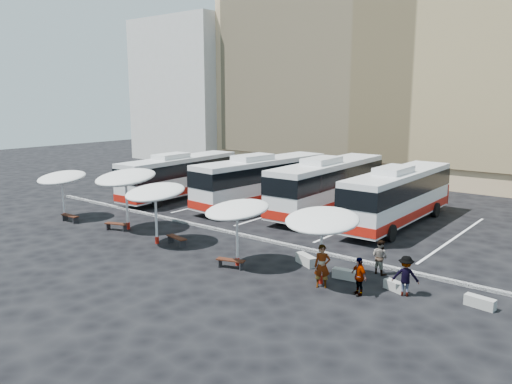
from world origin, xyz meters
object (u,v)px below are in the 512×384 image
Objects in this scene: bus_2 at (328,184)px; passenger_2 at (359,276)px; wood_bench_0 at (70,217)px; passenger_0 at (322,266)px; sunshade_1 at (126,178)px; wood_bench_1 at (116,225)px; bus_3 at (399,194)px; passenger_1 at (380,257)px; bus_0 at (180,175)px; conc_bench_2 at (396,286)px; wood_bench_2 at (177,239)px; conc_bench_0 at (306,260)px; sunshade_0 at (62,178)px; sunshade_4 at (322,220)px; sunshade_2 at (155,192)px; conc_bench_3 at (480,302)px; conc_bench_1 at (345,274)px; bus_1 at (262,179)px; passenger_3 at (405,276)px; sunshade_3 at (237,210)px; wood_bench_3 at (231,261)px.

bus_2 is 15.49m from passenger_2.
passenger_0 reaches higher than wood_bench_0.
sunshade_1 is 3.01m from wood_bench_1.
bus_3 is 9.99m from passenger_1.
bus_0 is 10.98× the size of conc_bench_2.
passenger_0 is at bearing -146.27° from passenger_2.
wood_bench_1 is (4.49, -9.60, -1.56)m from bus_0.
wood_bench_2 is 12.43m from conc_bench_2.
sunshade_1 is at bearing -174.11° from conc_bench_0.
conc_bench_0 is 3.09m from passenger_0.
sunshade_0 is 1.00× the size of sunshade_4.
conc_bench_3 is (16.76, 2.16, -2.73)m from sunshade_2.
passenger_2 is at bearing 1.80° from wood_bench_0.
sunshade_2 is at bearing -165.66° from conc_bench_0.
sunshade_0 is 2.42× the size of wood_bench_2.
bus_0 reaches higher than conc_bench_1.
conc_bench_0 is 0.79× the size of passenger_1.
passenger_3 is (15.58, -10.34, -1.17)m from bus_1.
bus_3 is 7.50× the size of passenger_2.
passenger_0 is (4.77, 0.10, -1.84)m from sunshade_3.
wood_bench_2 is 1.37× the size of conc_bench_3.
sunshade_4 reaches higher than passenger_1.
bus_0 is at bearing 144.67° from wood_bench_3.
wood_bench_0 is (-6.71, -12.16, -1.67)m from bus_1.
sunshade_2 is 2.19× the size of wood_bench_2.
bus_3 is 7.76× the size of wood_bench_2.
conc_bench_0 is at bearing -27.60° from passenger_3.
bus_2 reaches higher than conc_bench_0.
bus_2 is at bearing 176.78° from bus_3.
wood_bench_1 is 0.90× the size of passenger_3.
passenger_2 is (1.64, 0.20, -0.14)m from passenger_0.
passenger_0 is at bearing 1.20° from sunshade_3.
conc_bench_2 is (2.38, 0.06, -0.02)m from conc_bench_1.
wood_bench_0 reaches higher than wood_bench_1.
wood_bench_2 is (1.10, 0.49, -2.59)m from sunshade_2.
conc_bench_3 is at bearing 6.10° from wood_bench_2.
bus_3 is at bearing -85.73° from passenger_3.
sunshade_2 is 11.53m from conc_bench_1.
sunshade_3 is (7.63, -11.81, 0.77)m from bus_1.
sunshade_2 is 8.75m from wood_bench_0.
sunshade_4 is (14.32, -0.44, -0.39)m from sunshade_1.
bus_2 is 12.94m from passenger_1.
conc_bench_1 is at bearing -79.23° from bus_3.
wood_bench_1 is 10.21m from wood_bench_3.
conc_bench_1 is (0.59, 1.19, -2.67)m from sunshade_4.
conc_bench_0 is at bearing 39.87° from sunshade_3.
bus_1 reaches higher than bus_0.
passenger_3 is (23.55, 1.48, -1.95)m from sunshade_0.
conc_bench_0 is (12.44, 1.28, -3.03)m from sunshade_1.
sunshade_2 is 3.20× the size of conc_bench_2.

